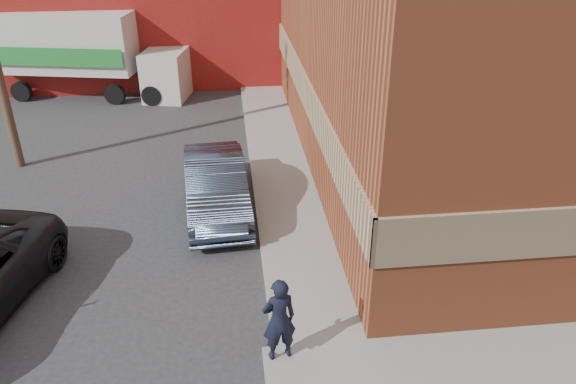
{
  "coord_description": "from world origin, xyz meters",
  "views": [
    {
      "loc": [
        -0.9,
        -7.88,
        7.6
      ],
      "look_at": [
        0.42,
        3.81,
        1.33
      ],
      "focal_mm": 35.0,
      "sensor_mm": 36.0,
      "label": 1
    }
  ],
  "objects_px": {
    "sedan": "(216,186)",
    "box_truck": "(86,49)",
    "man": "(279,319)",
    "warehouse": "(113,10)",
    "brick_building": "(532,2)"
  },
  "relations": [
    {
      "from": "man",
      "to": "warehouse",
      "type": "bearing_deg",
      "value": -86.0
    },
    {
      "from": "man",
      "to": "box_truck",
      "type": "xyz_separation_m",
      "value": [
        -6.32,
        16.11,
        1.03
      ]
    },
    {
      "from": "warehouse",
      "to": "sedan",
      "type": "distance_m",
      "value": 15.39
    },
    {
      "from": "warehouse",
      "to": "brick_building",
      "type": "bearing_deg",
      "value": -37.2
    },
    {
      "from": "brick_building",
      "to": "warehouse",
      "type": "distance_m",
      "value": 18.3
    },
    {
      "from": "warehouse",
      "to": "man",
      "type": "distance_m",
      "value": 21.14
    },
    {
      "from": "sedan",
      "to": "box_truck",
      "type": "relative_size",
      "value": 0.62
    },
    {
      "from": "brick_building",
      "to": "box_truck",
      "type": "xyz_separation_m",
      "value": [
        -15.02,
        6.86,
        -2.68
      ]
    },
    {
      "from": "sedan",
      "to": "box_truck",
      "type": "xyz_separation_m",
      "value": [
        -5.2,
        10.38,
        1.26
      ]
    },
    {
      "from": "man",
      "to": "box_truck",
      "type": "distance_m",
      "value": 17.34
    },
    {
      "from": "warehouse",
      "to": "man",
      "type": "height_order",
      "value": "warehouse"
    },
    {
      "from": "man",
      "to": "sedan",
      "type": "bearing_deg",
      "value": -90.9
    },
    {
      "from": "brick_building",
      "to": "sedan",
      "type": "bearing_deg",
      "value": -160.31
    },
    {
      "from": "warehouse",
      "to": "box_truck",
      "type": "xyz_separation_m",
      "value": [
        -0.52,
        -4.14,
        -0.81
      ]
    },
    {
      "from": "man",
      "to": "brick_building",
      "type": "bearing_deg",
      "value": -145.23
    }
  ]
}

